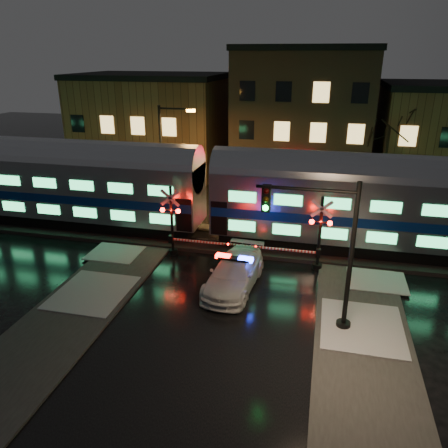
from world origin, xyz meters
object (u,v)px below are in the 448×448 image
at_px(crossing_signal_right, 313,240).
at_px(streetlight, 165,154).
at_px(traffic_light, 325,253).
at_px(crossing_signal_left, 177,228).
at_px(police_car, 234,273).

distance_m(crossing_signal_right, streetlight, 13.09).
xyz_separation_m(crossing_signal_right, traffic_light, (0.61, -5.48, 1.80)).
bearing_deg(traffic_light, crossing_signal_left, 155.19).
relative_size(police_car, crossing_signal_right, 0.94).
bearing_deg(police_car, streetlight, 130.99).
distance_m(traffic_light, streetlight, 16.78).
bearing_deg(crossing_signal_right, police_car, -141.96).
xyz_separation_m(crossing_signal_right, crossing_signal_left, (-7.79, -0.00, -0.01)).
xyz_separation_m(police_car, streetlight, (-7.13, 9.63, 3.79)).
bearing_deg(streetlight, crossing_signal_left, -65.17).
distance_m(police_car, streetlight, 12.57).
height_order(crossing_signal_left, traffic_light, traffic_light).
xyz_separation_m(crossing_signal_left, traffic_light, (8.40, -5.48, 1.81)).
relative_size(police_car, streetlight, 0.71).
height_order(police_car, crossing_signal_right, crossing_signal_right).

